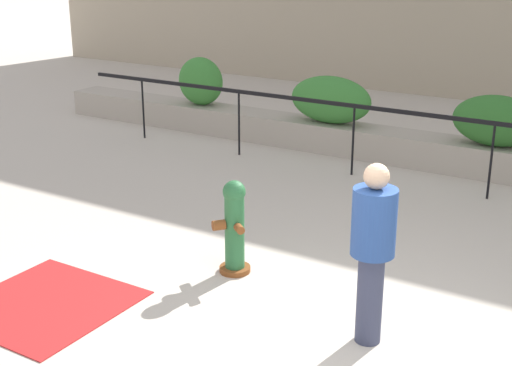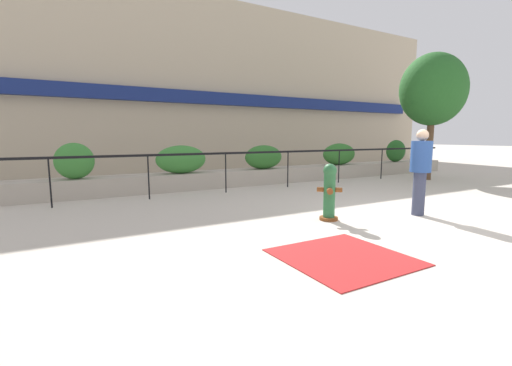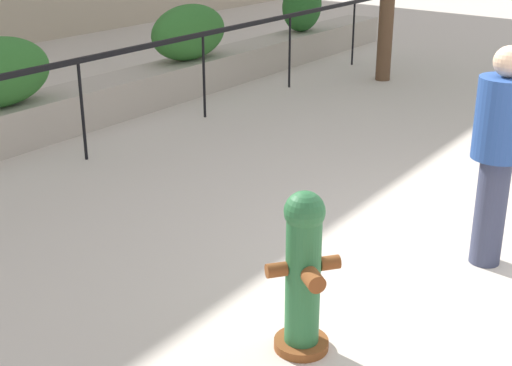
% 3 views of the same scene
% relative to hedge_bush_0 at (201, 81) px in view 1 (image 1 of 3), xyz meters
% --- Properties ---
extents(ground_plane, '(120.00, 120.00, 0.00)m').
position_rel_hedge_bush_0_xyz_m(ground_plane, '(5.89, -6.00, -0.97)').
color(ground_plane, beige).
extents(planter_wall_low, '(18.00, 0.70, 0.50)m').
position_rel_hedge_bush_0_xyz_m(planter_wall_low, '(5.89, 0.00, -0.72)').
color(planter_wall_low, '#ADA393').
rests_on(planter_wall_low, ground).
extents(fence_railing_segment, '(15.00, 0.05, 1.15)m').
position_rel_hedge_bush_0_xyz_m(fence_railing_segment, '(5.89, -1.10, 0.05)').
color(fence_railing_segment, black).
rests_on(fence_railing_segment, ground).
extents(hedge_bush_0, '(0.95, 0.63, 0.93)m').
position_rel_hedge_bush_0_xyz_m(hedge_bush_0, '(0.00, 0.00, 0.00)').
color(hedge_bush_0, '#387F33').
rests_on(hedge_bush_0, planter_wall_low).
extents(hedge_bush_1, '(1.51, 0.69, 0.83)m').
position_rel_hedge_bush_0_xyz_m(hedge_bush_1, '(2.80, 0.00, -0.05)').
color(hedge_bush_1, '#387F33').
rests_on(hedge_bush_1, planter_wall_low).
extents(hedge_bush_2, '(1.37, 0.70, 0.80)m').
position_rel_hedge_bush_0_xyz_m(hedge_bush_2, '(5.65, 0.00, -0.06)').
color(hedge_bush_2, '#2D6B28').
rests_on(hedge_bush_2, planter_wall_low).
extents(fire_hydrant, '(0.50, 0.50, 1.08)m').
position_rel_hedge_bush_0_xyz_m(fire_hydrant, '(4.09, -5.04, -0.41)').
color(fire_hydrant, brown).
rests_on(fire_hydrant, ground).
extents(pedestrian, '(0.41, 0.41, 1.73)m').
position_rel_hedge_bush_0_xyz_m(pedestrian, '(5.96, -5.61, 0.02)').
color(pedestrian, '#383D56').
rests_on(pedestrian, ground).
extents(tactile_warning_pad, '(1.57, 1.57, 0.01)m').
position_rel_hedge_bush_0_xyz_m(tactile_warning_pad, '(2.87, -6.70, -0.96)').
color(tactile_warning_pad, '#B22323').
rests_on(tactile_warning_pad, ground).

